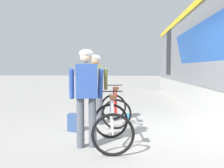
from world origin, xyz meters
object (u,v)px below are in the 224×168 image
Objects in this scene: cyclist_near_in_blue at (86,89)px; cyclist_far_in_olive at (95,83)px; bicycle_near_silver at (112,125)px; bicycle_far_red at (115,108)px; backpack_on_platform at (75,122)px; water_bottle_near_the_bikes at (128,118)px.

cyclist_near_in_blue is 1.00× the size of cyclist_far_in_olive.
bicycle_near_silver and bicycle_far_red have the same top height.
cyclist_near_in_blue is 1.45m from backpack_on_platform.
cyclist_far_in_olive is at bearing 106.92° from bicycle_near_silver.
cyclist_near_in_blue is 1.55× the size of bicycle_near_silver.
water_bottle_near_the_bikes is (1.21, 0.97, -0.08)m from backpack_on_platform.
backpack_on_platform is (-0.88, -0.75, -0.20)m from bicycle_far_red.
water_bottle_near_the_bikes is (0.34, 0.22, -0.28)m from bicycle_far_red.
cyclist_far_in_olive is (-0.07, 1.77, 0.00)m from cyclist_near_in_blue.
water_bottle_near_the_bikes is at bearing 81.05° from bicycle_near_silver.
cyclist_near_in_blue is 1.77m from cyclist_far_in_olive.
cyclist_far_in_olive is 7.44× the size of water_bottle_near_the_bikes.
bicycle_near_silver is at bearing -98.95° from water_bottle_near_the_bikes.
cyclist_near_in_blue is 1.53× the size of bicycle_far_red.
bicycle_far_red is (0.42, 1.82, -0.65)m from cyclist_near_in_blue.
cyclist_far_in_olive is 4.40× the size of backpack_on_platform.
bicycle_near_silver reaches higher than water_bottle_near_the_bikes.
water_bottle_near_the_bikes is at bearing 33.52° from bicycle_far_red.
bicycle_near_silver is at bearing 9.79° from cyclist_near_in_blue.
cyclist_far_in_olive reaches higher than bicycle_far_red.
backpack_on_platform is 1.56m from water_bottle_near_the_bikes.
cyclist_near_in_blue is at bearing -87.86° from cyclist_far_in_olive.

